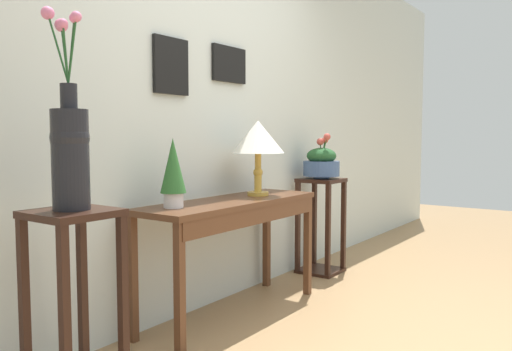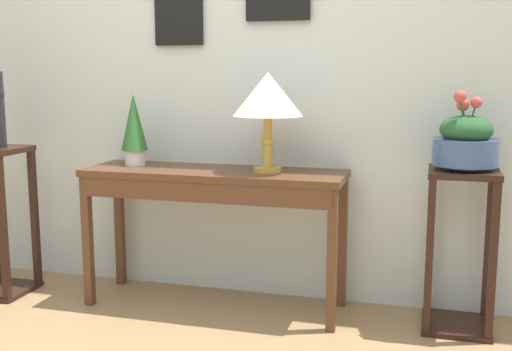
{
  "view_description": "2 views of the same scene",
  "coord_description": "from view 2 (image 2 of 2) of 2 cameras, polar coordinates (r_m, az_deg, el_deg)",
  "views": [
    {
      "loc": [
        -2.55,
        -0.7,
        1.14
      ],
      "look_at": [
        0.13,
        1.21,
        0.89
      ],
      "focal_mm": 35.73,
      "sensor_mm": 36.0,
      "label": 1
    },
    {
      "loc": [
        1.04,
        -1.79,
        1.25
      ],
      "look_at": [
        0.19,
        1.21,
        0.73
      ],
      "focal_mm": 44.19,
      "sensor_mm": 36.0,
      "label": 2
    }
  ],
  "objects": [
    {
      "name": "back_wall_with_art",
      "position": [
        3.53,
        -1.47,
        11.83
      ],
      "size": [
        9.0,
        0.13,
        2.8
      ],
      "color": "silver",
      "rests_on": "ground"
    },
    {
      "name": "console_table",
      "position": [
        3.29,
        -3.95,
        -1.22
      ],
      "size": [
        1.38,
        0.42,
        0.74
      ],
      "color": "#56331E",
      "rests_on": "ground"
    },
    {
      "name": "table_lamp",
      "position": [
        3.17,
        1.07,
        7.12
      ],
      "size": [
        0.35,
        0.35,
        0.5
      ],
      "color": "gold",
      "rests_on": "console_table"
    },
    {
      "name": "potted_plant_on_console",
      "position": [
        3.49,
        -10.98,
        4.33
      ],
      "size": [
        0.14,
        0.14,
        0.39
      ],
      "color": "silver",
      "rests_on": "console_table"
    },
    {
      "name": "pedestal_stand_right",
      "position": [
        3.21,
        17.96,
        -6.47
      ],
      "size": [
        0.33,
        0.33,
        0.79
      ],
      "color": "black",
      "rests_on": "ground"
    },
    {
      "name": "planter_bowl_wide_right",
      "position": [
        3.12,
        18.44,
        2.89
      ],
      "size": [
        0.3,
        0.3,
        0.37
      ],
      "color": "#3D5684",
      "rests_on": "pedestal_stand_right"
    }
  ]
}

